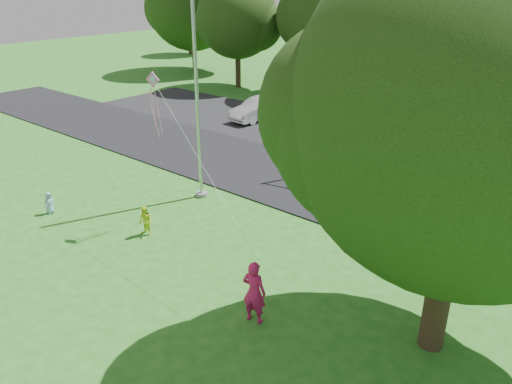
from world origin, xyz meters
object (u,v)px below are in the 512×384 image
Objects in this scene: woman at (254,292)px; trash_can at (408,172)px; child_yellow at (145,221)px; big_tree at (462,122)px; child_blue at (49,203)px; flagpole at (197,99)px; street_lamp at (341,98)px; kite at (156,97)px.

trash_can is at bearing -98.52° from woman.
child_yellow is (-5.16, -10.64, 0.02)m from trash_can.
big_tree reaches higher than child_yellow.
child_blue is at bearing -164.83° from child_yellow.
flagpole is 11.33× the size of child_blue.
flagpole is 6.75m from street_lamp.
big_tree is 1.47× the size of kite.
flagpole is at bearing -129.40° from street_lamp.
big_tree is 8.83× the size of child_yellow.
child_blue is at bearing -163.96° from kite.
street_lamp is 5.33× the size of child_yellow.
flagpole is 1.68× the size of street_lamp.
woman reaches higher than child_blue.
big_tree is at bearing -14.57° from flagpole.
child_blue is at bearing -171.62° from big_tree.
kite is (-0.13, 1.04, 4.29)m from child_yellow.
child_yellow reaches higher than child_blue.
trash_can is 11.78m from kite.
child_blue is (-6.29, -11.05, -3.14)m from street_lamp.
street_lamp is at bearing 64.32° from flagpole.
woman is (7.09, -4.94, -3.24)m from flagpole.
flagpole reaches higher than big_tree.
child_yellow is 0.17× the size of kite.
street_lamp reaches higher than kite.
flagpole reaches higher than child_blue.
woman is 7.71m from kite.
child_blue is (-10.47, -0.06, -0.48)m from woman.
street_lamp is 13.10m from child_blue.
street_lamp is at bearing -82.34° from woman.
flagpole reaches higher than street_lamp.
woman is at bearing -32.49° from kite.
child_yellow is at bearing -73.80° from child_blue.
trash_can is 11.82m from child_yellow.
woman is at bearing -12.36° from child_yellow.
flagpole reaches higher than child_yellow.
flagpole is 9.23m from woman.
street_lamp is at bearing 77.64° from child_yellow.
woman is at bearing -82.93° from street_lamp.
flagpole is at bearing -47.99° from woman.
big_tree is at bearing -165.51° from woman.
woman is at bearing -34.86° from flagpole.
big_tree is at bearing 3.71° from child_yellow.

